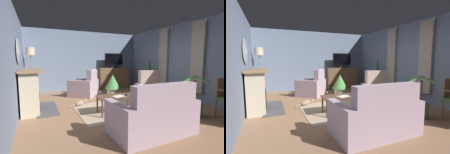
# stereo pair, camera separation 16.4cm
# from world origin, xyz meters

# --- Properties ---
(ground_plane) EXTENTS (5.68, 7.23, 0.04)m
(ground_plane) POSITION_xyz_m (0.00, 0.00, -0.02)
(ground_plane) COLOR #936B4C
(wall_back) EXTENTS (5.68, 0.10, 2.64)m
(wall_back) POSITION_xyz_m (0.00, 3.36, 1.32)
(wall_back) COLOR slate
(wall_back) RESTS_ON ground_plane
(wall_left) EXTENTS (0.10, 7.23, 2.64)m
(wall_left) POSITION_xyz_m (-2.59, 0.00, 1.32)
(wall_left) COLOR slate
(wall_left) RESTS_ON ground_plane
(wall_right_with_window) EXTENTS (0.10, 7.23, 2.64)m
(wall_right_with_window) POSITION_xyz_m (2.59, 0.00, 1.32)
(wall_right_with_window) COLOR slate
(wall_right_with_window) RESTS_ON ground_plane
(curtain_panel_near) EXTENTS (0.10, 0.44, 2.22)m
(curtain_panel_near) POSITION_xyz_m (2.48, -0.51, 1.45)
(curtain_panel_near) COLOR #B2A393
(curtain_panel_far) EXTENTS (0.10, 0.44, 2.22)m
(curtain_panel_far) POSITION_xyz_m (2.48, 0.99, 1.45)
(curtain_panel_far) COLOR #B2A393
(rug_central) EXTENTS (2.49, 1.81, 0.01)m
(rug_central) POSITION_xyz_m (0.04, 0.00, 0.01)
(rug_central) COLOR tan
(rug_central) RESTS_ON ground_plane
(fireplace) EXTENTS (0.88, 1.40, 1.12)m
(fireplace) POSITION_xyz_m (-2.26, 0.80, 0.53)
(fireplace) COLOR #4C4C51
(fireplace) RESTS_ON ground_plane
(wall_mirror_oval) EXTENTS (0.06, 0.92, 0.65)m
(wall_mirror_oval) POSITION_xyz_m (-2.51, 0.80, 1.60)
(wall_mirror_oval) COLOR #B2B7BF
(tv_cabinet) EXTENTS (1.50, 0.48, 0.99)m
(tv_cabinet) POSITION_xyz_m (1.25, 3.01, 0.48)
(tv_cabinet) COLOR #4A3523
(tv_cabinet) RESTS_ON ground_plane
(television) EXTENTS (0.91, 0.20, 0.68)m
(television) POSITION_xyz_m (1.25, 2.96, 1.36)
(television) COLOR black
(television) RESTS_ON tv_cabinet
(coffee_table) EXTENTS (1.04, 0.61, 0.46)m
(coffee_table) POSITION_xyz_m (-0.29, -0.33, 0.40)
(coffee_table) COLOR brown
(coffee_table) RESTS_ON ground_plane
(tv_remote) EXTENTS (0.13, 0.17, 0.02)m
(tv_remote) POSITION_xyz_m (-0.04, -0.39, 0.47)
(tv_remote) COLOR black
(tv_remote) RESTS_ON coffee_table
(folded_newspaper) EXTENTS (0.34, 0.28, 0.01)m
(folded_newspaper) POSITION_xyz_m (-0.26, -0.40, 0.46)
(folded_newspaper) COLOR silver
(folded_newspaper) RESTS_ON coffee_table
(sofa_floral) EXTENTS (1.55, 0.88, 0.98)m
(sofa_floral) POSITION_xyz_m (-0.20, -1.67, 0.33)
(sofa_floral) COLOR #AD93A3
(sofa_floral) RESTS_ON ground_plane
(armchair_beside_cabinet) EXTENTS (1.01, 0.92, 1.04)m
(armchair_beside_cabinet) POSITION_xyz_m (1.07, -0.14, 0.34)
(armchair_beside_cabinet) COLOR #BC9E8E
(armchair_beside_cabinet) RESTS_ON ground_plane
(armchair_facing_sofa) EXTENTS (1.23, 1.23, 1.02)m
(armchair_facing_sofa) POSITION_xyz_m (-0.48, 1.95, 0.32)
(armchair_facing_sofa) COLOR #AD93A3
(armchair_facing_sofa) RESTS_ON ground_plane
(potted_plant_leafy_by_curtain) EXTENTS (0.59, 0.59, 0.81)m
(potted_plant_leafy_by_curtain) POSITION_xyz_m (0.51, 1.55, 0.46)
(potted_plant_leafy_by_curtain) COLOR beige
(potted_plant_leafy_by_curtain) RESTS_ON ground_plane
(potted_plant_on_hearth_side) EXTENTS (0.41, 0.41, 1.47)m
(potted_plant_on_hearth_side) POSITION_xyz_m (2.12, 1.38, 0.78)
(potted_plant_on_hearth_side) COLOR #99664C
(potted_plant_on_hearth_side) RESTS_ON ground_plane
(potted_plant_small_fern_corner) EXTENTS (0.71, 0.74, 1.01)m
(potted_plant_small_fern_corner) POSITION_xyz_m (1.32, -1.34, 0.23)
(potted_plant_small_fern_corner) COLOR slate
(potted_plant_small_fern_corner) RESTS_ON ground_plane
(cat) EXTENTS (0.62, 0.33, 0.18)m
(cat) POSITION_xyz_m (-0.95, 0.76, 0.08)
(cat) COLOR #937A5B
(cat) RESTS_ON ground_plane
(floor_lamp) EXTENTS (0.30, 0.30, 1.83)m
(floor_lamp) POSITION_xyz_m (-2.28, 2.78, 1.50)
(floor_lamp) COLOR #4C4233
(floor_lamp) RESTS_ON ground_plane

